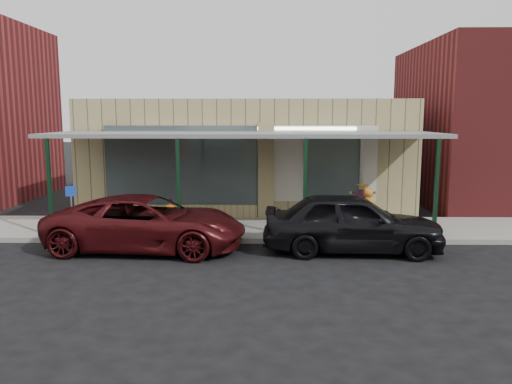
{
  "coord_description": "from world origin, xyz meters",
  "views": [
    {
      "loc": [
        0.65,
        -11.86,
        3.59
      ],
      "look_at": [
        0.4,
        2.6,
        1.41
      ],
      "focal_mm": 35.0,
      "sensor_mm": 36.0,
      "label": 1
    }
  ],
  "objects_px": {
    "barrel_pumpkin": "(170,218)",
    "parked_sedan": "(352,222)",
    "car_maroon": "(147,223)",
    "barrel_scarecrow": "(362,210)",
    "handicap_sign": "(71,204)"
  },
  "relations": [
    {
      "from": "barrel_scarecrow",
      "to": "parked_sedan",
      "type": "height_order",
      "value": "parked_sedan"
    },
    {
      "from": "parked_sedan",
      "to": "barrel_pumpkin",
      "type": "bearing_deg",
      "value": 69.12
    },
    {
      "from": "parked_sedan",
      "to": "car_maroon",
      "type": "xyz_separation_m",
      "value": [
        -5.52,
        0.14,
        -0.07
      ]
    },
    {
      "from": "barrel_scarecrow",
      "to": "car_maroon",
      "type": "relative_size",
      "value": 0.27
    },
    {
      "from": "car_maroon",
      "to": "handicap_sign",
      "type": "bearing_deg",
      "value": 71.15
    },
    {
      "from": "barrel_pumpkin",
      "to": "parked_sedan",
      "type": "height_order",
      "value": "parked_sedan"
    },
    {
      "from": "barrel_scarecrow",
      "to": "handicap_sign",
      "type": "distance_m",
      "value": 8.91
    },
    {
      "from": "barrel_pumpkin",
      "to": "car_maroon",
      "type": "height_order",
      "value": "car_maroon"
    },
    {
      "from": "barrel_scarecrow",
      "to": "parked_sedan",
      "type": "bearing_deg",
      "value": -112.18
    },
    {
      "from": "handicap_sign",
      "to": "car_maroon",
      "type": "xyz_separation_m",
      "value": [
        2.47,
        -1.06,
        -0.34
      ]
    },
    {
      "from": "car_maroon",
      "to": "parked_sedan",
      "type": "bearing_deg",
      "value": -87.05
    },
    {
      "from": "barrel_pumpkin",
      "to": "car_maroon",
      "type": "xyz_separation_m",
      "value": [
        -0.21,
        -2.16,
        0.32
      ]
    },
    {
      "from": "barrel_pumpkin",
      "to": "car_maroon",
      "type": "bearing_deg",
      "value": -95.47
    },
    {
      "from": "barrel_pumpkin",
      "to": "parked_sedan",
      "type": "bearing_deg",
      "value": -23.36
    },
    {
      "from": "barrel_pumpkin",
      "to": "parked_sedan",
      "type": "distance_m",
      "value": 5.8
    }
  ]
}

